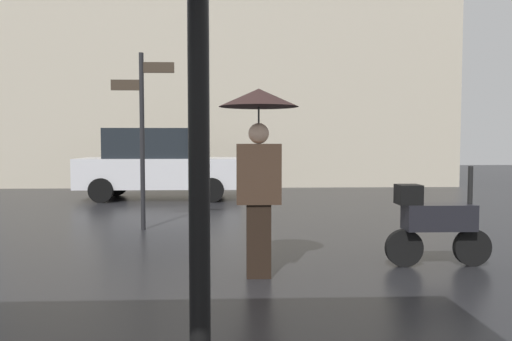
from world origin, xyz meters
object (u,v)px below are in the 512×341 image
(pedestrian_with_umbrella, at_px, (259,139))
(street_signpost, at_px, (142,123))
(parked_car_left, at_px, (159,164))
(parked_scooter, at_px, (435,222))

(pedestrian_with_umbrella, xyz_separation_m, street_signpost, (-1.86, 3.19, 0.29))
(pedestrian_with_umbrella, xyz_separation_m, parked_car_left, (-2.31, 8.01, -0.61))
(parked_car_left, bearing_deg, pedestrian_with_umbrella, 115.32)
(parked_car_left, bearing_deg, parked_scooter, 129.82)
(pedestrian_with_umbrella, distance_m, street_signpost, 3.70)
(parked_scooter, xyz_separation_m, street_signpost, (-4.04, 2.78, 1.30))
(street_signpost, bearing_deg, parked_car_left, 95.35)
(parked_scooter, relative_size, parked_car_left, 0.31)
(parked_scooter, relative_size, street_signpost, 0.43)
(parked_car_left, relative_size, street_signpost, 1.40)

